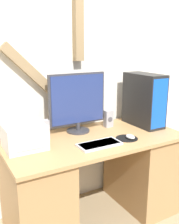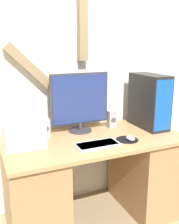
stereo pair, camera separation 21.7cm
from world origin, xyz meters
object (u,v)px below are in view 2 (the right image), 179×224
printer (23,134)px  speaker_left (45,128)px  mouse (131,138)px  computer_tower (149,101)px  speaker_right (112,119)px  monitor (80,101)px  keyboard (97,145)px

printer → speaker_left: (0.20, 0.12, -0.01)m
mouse → speaker_left: 0.73m
computer_tower → speaker_right: (-0.33, 0.12, -0.17)m
monitor → speaker_right: size_ratio=3.34×
printer → speaker_right: 0.87m
keyboard → printer: printer is taller
printer → speaker_left: bearing=30.6°
printer → speaker_right: size_ratio=1.87×
mouse → computer_tower: (0.36, 0.26, 0.23)m
mouse → printer: (-0.83, 0.25, 0.07)m
computer_tower → keyboard: bearing=-159.2°
monitor → mouse: size_ratio=5.74×
printer → speaker_right: printer is taller
computer_tower → speaker_left: 1.01m
keyboard → speaker_left: bearing=131.8°
monitor → computer_tower: bearing=-12.0°
monitor → computer_tower: monitor is taller
mouse → speaker_right: 0.38m
mouse → speaker_right: size_ratio=0.58×
computer_tower → speaker_left: computer_tower is taller
mouse → computer_tower: size_ratio=0.19×
printer → speaker_right: (0.86, 0.13, -0.01)m
monitor → printer: size_ratio=1.79×
keyboard → printer: (-0.53, 0.24, 0.08)m
speaker_left → speaker_right: size_ratio=1.00×
mouse → speaker_right: (0.03, 0.38, 0.06)m
printer → speaker_right: bearing=8.4°
keyboard → mouse: mouse is taller
computer_tower → printer: computer_tower is taller
monitor → speaker_left: monitor is taller
speaker_left → speaker_right: same height
printer → computer_tower: bearing=0.5°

